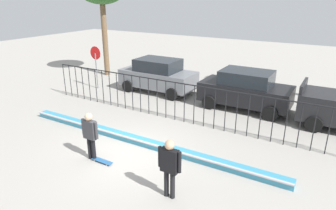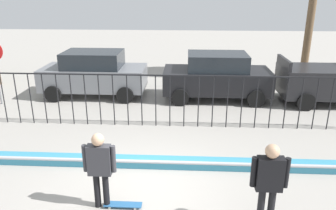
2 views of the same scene
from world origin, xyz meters
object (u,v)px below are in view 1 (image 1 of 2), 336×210
at_px(skateboarder, 90,132).
at_px(skateboard, 102,161).
at_px(camera_operator, 170,164).
at_px(stop_sign, 96,62).
at_px(parked_car_gray, 158,75).
at_px(parked_car_black, 245,90).

bearing_deg(skateboarder, skateboard, 5.53).
height_order(skateboarder, camera_operator, camera_operator).
height_order(skateboard, stop_sign, stop_sign).
bearing_deg(parked_car_gray, stop_sign, -155.76).
height_order(parked_car_black, stop_sign, stop_sign).
xyz_separation_m(skateboard, camera_operator, (2.86, -0.41, 0.99)).
bearing_deg(parked_car_black, parked_car_gray, 177.96).
relative_size(skateboard, parked_car_black, 0.19).
bearing_deg(camera_operator, parked_car_gray, -23.97).
xyz_separation_m(camera_operator, stop_sign, (-8.90, 6.70, 0.57)).
bearing_deg(skateboard, skateboarder, 156.83).
bearing_deg(stop_sign, parked_car_gray, 20.60).
bearing_deg(parked_car_black, camera_operator, -87.75).
xyz_separation_m(parked_car_black, stop_sign, (-8.57, -1.13, 0.64)).
height_order(skateboarder, parked_car_gray, parked_car_gray).
bearing_deg(skateboard, parked_car_black, 48.55).
height_order(camera_operator, parked_car_black, parked_car_black).
xyz_separation_m(camera_operator, parked_car_gray, (-5.45, 8.00, -0.07)).
bearing_deg(parked_car_gray, skateboard, -67.54).
bearing_deg(skateboard, camera_operator, -30.76).
bearing_deg(camera_operator, stop_sign, -5.20).
xyz_separation_m(skateboarder, skateboard, (0.43, -0.00, -0.95)).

